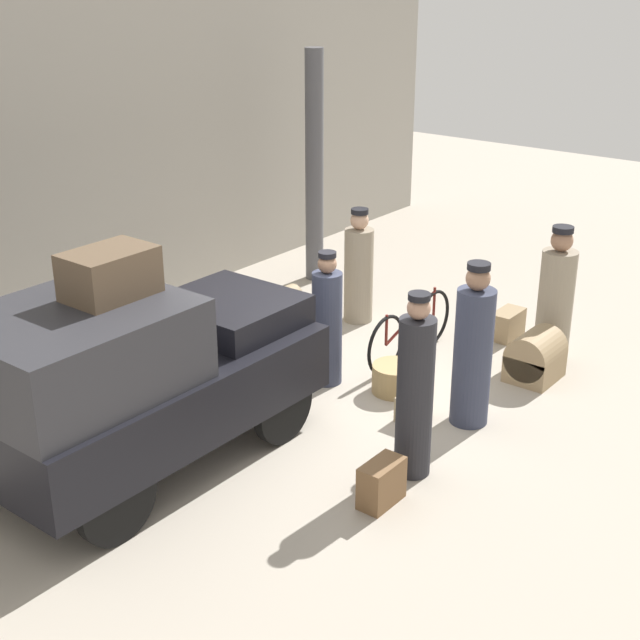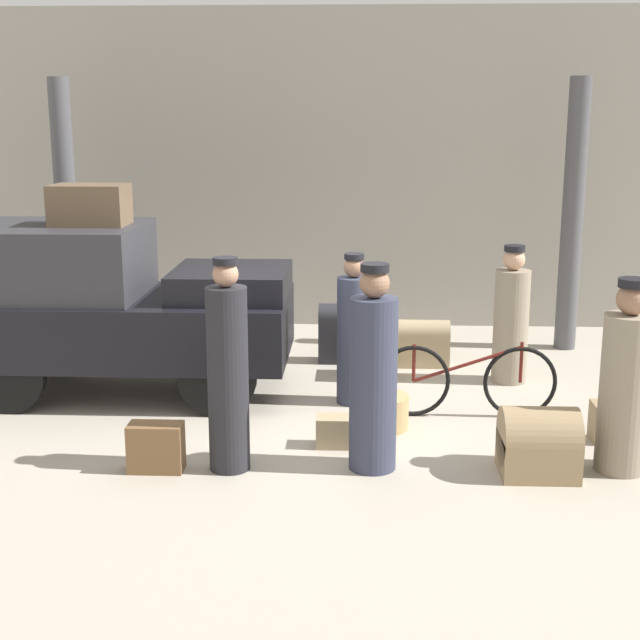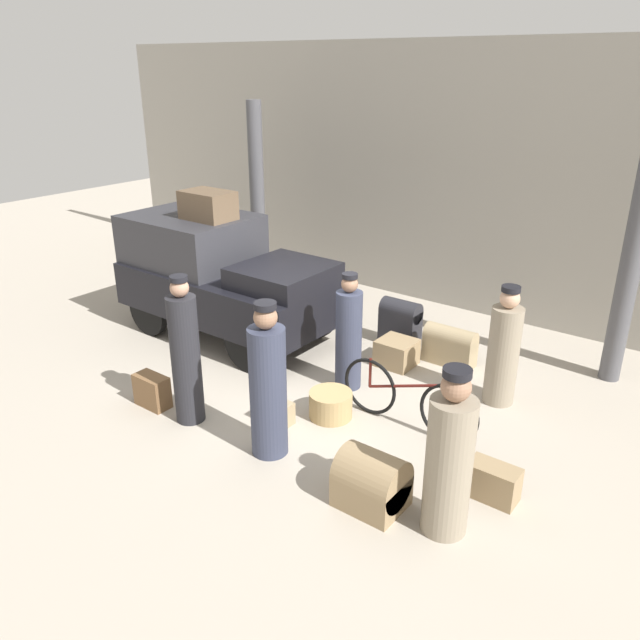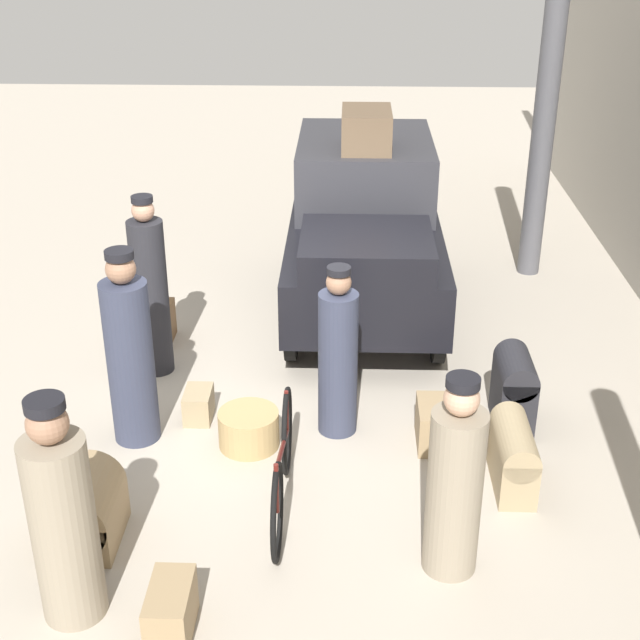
# 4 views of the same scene
# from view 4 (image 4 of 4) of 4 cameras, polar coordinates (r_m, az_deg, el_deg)

# --- Properties ---
(ground_plane) EXTENTS (30.00, 30.00, 0.00)m
(ground_plane) POSITION_cam_4_polar(r_m,az_deg,el_deg) (8.79, -1.26, -4.97)
(ground_plane) COLOR #A89E8E
(canopy_pillar_left) EXTENTS (0.28, 0.28, 3.50)m
(canopy_pillar_left) POSITION_cam_4_polar(r_m,az_deg,el_deg) (11.38, 14.04, 11.20)
(canopy_pillar_left) COLOR #4C4C51
(canopy_pillar_left) RESTS_ON ground
(truck) EXTENTS (3.54, 1.70, 1.88)m
(truck) POSITION_cam_4_polar(r_m,az_deg,el_deg) (10.25, 2.87, 6.01)
(truck) COLOR black
(truck) RESTS_ON ground
(bicycle) EXTENTS (1.84, 0.04, 0.80)m
(bicycle) POSITION_cam_4_polar(r_m,az_deg,el_deg) (7.15, -2.43, -9.42)
(bicycle) COLOR black
(bicycle) RESTS_ON ground
(wicker_basket) EXTENTS (0.54, 0.54, 0.34)m
(wicker_basket) POSITION_cam_4_polar(r_m,az_deg,el_deg) (8.03, -4.58, -6.96)
(wicker_basket) COLOR tan
(wicker_basket) RESTS_ON ground
(porter_with_bicycle) EXTENTS (0.40, 0.40, 1.60)m
(porter_with_bicycle) POSITION_cam_4_polar(r_m,az_deg,el_deg) (6.46, 8.62, -10.42)
(porter_with_bicycle) COLOR gray
(porter_with_bicycle) RESTS_ON ground
(porter_carrying_trunk) EXTENTS (0.41, 0.41, 1.82)m
(porter_carrying_trunk) POSITION_cam_4_polar(r_m,az_deg,el_deg) (7.95, -12.07, -2.27)
(porter_carrying_trunk) COLOR #33384C
(porter_carrying_trunk) RESTS_ON ground
(porter_standing_middle) EXTENTS (0.44, 0.44, 1.71)m
(porter_standing_middle) POSITION_cam_4_polar(r_m,az_deg,el_deg) (6.24, -16.14, -12.26)
(porter_standing_middle) COLOR gray
(porter_standing_middle) RESTS_ON ground
(porter_lifting_near_truck) EXTENTS (0.36, 0.36, 1.88)m
(porter_lifting_near_truck) POSITION_cam_4_polar(r_m,az_deg,el_deg) (9.04, -10.80, 1.72)
(porter_lifting_near_truck) COLOR #232328
(porter_lifting_near_truck) RESTS_ON ground
(conductor_in_dark_uniform) EXTENTS (0.35, 0.35, 1.63)m
(conductor_in_dark_uniform) POSITION_cam_4_polar(r_m,az_deg,el_deg) (7.93, 1.16, -2.47)
(conductor_in_dark_uniform) COLOR #33384C
(conductor_in_dark_uniform) RESTS_ON ground
(trunk_large_brown) EXTENTS (0.76, 0.31, 0.58)m
(trunk_large_brown) POSITION_cam_4_polar(r_m,az_deg,el_deg) (7.61, 12.28, -8.37)
(trunk_large_brown) COLOR #9E8966
(trunk_large_brown) RESTS_ON ground
(trunk_umber_medium) EXTENTS (0.37, 0.25, 0.29)m
(trunk_umber_medium) POSITION_cam_4_polar(r_m,az_deg,el_deg) (8.47, -7.78, -5.39)
(trunk_umber_medium) COLOR #9E8966
(trunk_umber_medium) RESTS_ON ground
(suitcase_small_leather) EXTENTS (0.52, 0.28, 0.38)m
(suitcase_small_leather) POSITION_cam_4_polar(r_m,az_deg,el_deg) (6.31, -9.53, -17.90)
(suitcase_small_leather) COLOR #937A56
(suitcase_small_leather) RESTS_ON ground
(trunk_wicker_pale) EXTENTS (0.65, 0.54, 0.61)m
(trunk_wicker_pale) POSITION_cam_4_polar(r_m,az_deg,el_deg) (7.12, -14.93, -11.71)
(trunk_wicker_pale) COLOR #937A56
(trunk_wicker_pale) RESTS_ON ground
(suitcase_black_upright) EXTENTS (0.47, 0.25, 0.43)m
(suitcase_black_upright) POSITION_cam_4_polar(r_m,az_deg,el_deg) (9.90, -10.15, -0.22)
(suitcase_black_upright) COLOR brown
(suitcase_black_upright) RESTS_ON ground
(trunk_barrel_dark) EXTENTS (0.61, 0.33, 0.74)m
(trunk_barrel_dark) POSITION_cam_4_polar(r_m,az_deg,el_deg) (8.36, 12.32, -4.24)
(trunk_barrel_dark) COLOR #232328
(trunk_barrel_dark) RESTS_ON ground
(suitcase_tan_flat) EXTENTS (0.52, 0.50, 0.39)m
(suitcase_tan_flat) POSITION_cam_4_polar(r_m,az_deg,el_deg) (8.09, 8.00, -6.64)
(suitcase_tan_flat) COLOR #937A56
(suitcase_tan_flat) RESTS_ON ground
(trunk_on_truck_roof) EXTENTS (0.79, 0.55, 0.43)m
(trunk_on_truck_roof) POSITION_cam_4_polar(r_m,az_deg,el_deg) (10.10, 2.99, 12.09)
(trunk_on_truck_roof) COLOR brown
(trunk_on_truck_roof) RESTS_ON truck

